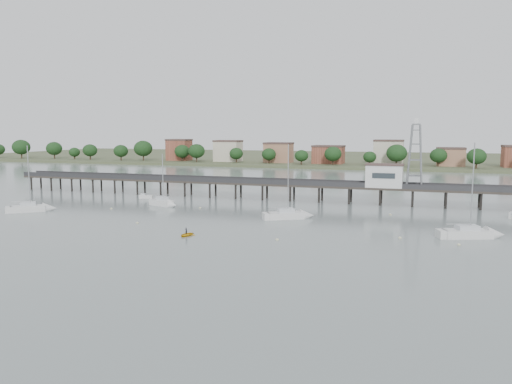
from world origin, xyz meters
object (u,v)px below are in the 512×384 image
pier (278,184)px  sailboat_d (478,234)px  sailboat_c (293,215)px  sailboat_a (36,208)px  sailboat_b (165,203)px  lattice_tower (415,156)px  white_tender (146,197)px  yellow_dinghy (186,236)px

pier → sailboat_d: size_ratio=9.47×
sailboat_d → sailboat_c: bearing=146.2°
sailboat_a → sailboat_b: sailboat_a is taller
lattice_tower → white_tender: bearing=-173.0°
lattice_tower → sailboat_a: (-74.68, -33.12, -10.46)m
sailboat_b → sailboat_d: 64.41m
pier → white_tender: pier is taller
sailboat_d → yellow_dinghy: sailboat_d is taller
pier → yellow_dinghy: (-2.33, -45.43, -3.79)m
sailboat_b → white_tender: sailboat_b is taller
lattice_tower → sailboat_b: size_ratio=1.27×
lattice_tower → pier: bearing=-180.0°
sailboat_d → yellow_dinghy: size_ratio=5.39×
white_tender → yellow_dinghy: bearing=-62.1°
sailboat_d → white_tender: bearing=141.6°
pier → sailboat_a: sailboat_a is taller
sailboat_b → white_tender: size_ratio=3.41×
lattice_tower → yellow_dinghy: lattice_tower is taller
pier → sailboat_c: (9.98, -24.48, -3.16)m
lattice_tower → yellow_dinghy: bearing=-126.7°
yellow_dinghy → sailboat_c: bearing=69.4°
sailboat_a → yellow_dinghy: size_ratio=4.94×
white_tender → yellow_dinghy: yellow_dinghy is taller
pier → lattice_tower: size_ratio=9.68×
lattice_tower → white_tender: lattice_tower is taller
sailboat_d → yellow_dinghy: 46.00m
pier → sailboat_a: size_ratio=10.32×
lattice_tower → sailboat_b: lattice_tower is taller
sailboat_c → white_tender: sailboat_c is taller
sailboat_c → sailboat_a: bearing=157.9°
lattice_tower → sailboat_a: size_ratio=1.07×
sailboat_b → sailboat_d: (62.82, -14.23, -0.02)m
lattice_tower → sailboat_c: bearing=-131.3°
sailboat_b → sailboat_d: bearing=7.9°
sailboat_a → sailboat_b: 26.78m
sailboat_d → sailboat_a: bearing=160.5°
lattice_tower → sailboat_c: (-21.52, -24.48, -10.47)m
white_tender → sailboat_c: bearing=-32.1°
sailboat_c → sailboat_b: size_ratio=1.23×
sailboat_b → yellow_dinghy: size_ratio=4.17×
sailboat_a → yellow_dinghy: 42.68m
sailboat_c → yellow_dinghy: 24.31m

